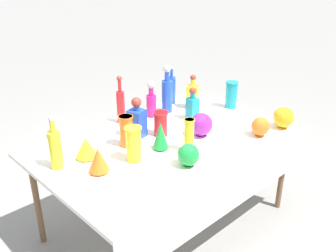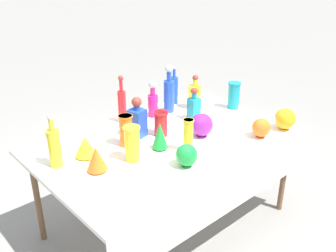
{
  "view_description": "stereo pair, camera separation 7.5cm",
  "coord_description": "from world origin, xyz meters",
  "px_view_note": "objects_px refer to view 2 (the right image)",
  "views": [
    {
      "loc": [
        -1.68,
        -1.76,
        1.97
      ],
      "look_at": [
        0.0,
        0.0,
        0.86
      ],
      "focal_mm": 40.0,
      "sensor_mm": 36.0,
      "label": 1
    },
    {
      "loc": [
        -1.63,
        -1.81,
        1.97
      ],
      "look_at": [
        0.0,
        0.0,
        0.86
      ],
      "focal_mm": 40.0,
      "sensor_mm": 36.0,
      "label": 2
    }
  ],
  "objects_px": {
    "tall_bottle_1": "(54,147)",
    "fluted_vase_2": "(160,136)",
    "tall_bottle_2": "(153,101)",
    "slender_vase_4": "(234,95)",
    "square_decanter_2": "(195,95)",
    "round_bowl_1": "(187,155)",
    "slender_vase_2": "(132,143)",
    "slender_vase_1": "(188,135)",
    "slender_vase_0": "(126,130)",
    "round_bowl_2": "(285,119)",
    "tall_bottle_0": "(174,89)",
    "tall_bottle_3": "(122,104)",
    "fluted_vase_0": "(85,146)",
    "fluted_vase_1": "(97,158)",
    "round_bowl_3": "(202,125)",
    "round_bowl_0": "(261,128)",
    "slender_vase_3": "(161,123)",
    "square_decanter_1": "(137,120)",
    "cardboard_box_behind_left": "(84,159)",
    "square_decanter_0": "(194,106)",
    "tall_bottle_4": "(169,92)"
  },
  "relations": [
    {
      "from": "square_decanter_0",
      "to": "fluted_vase_2",
      "type": "bearing_deg",
      "value": -159.46
    },
    {
      "from": "tall_bottle_0",
      "to": "fluted_vase_0",
      "type": "relative_size",
      "value": 2.33
    },
    {
      "from": "square_decanter_1",
      "to": "slender_vase_0",
      "type": "distance_m",
      "value": 0.16
    },
    {
      "from": "slender_vase_3",
      "to": "slender_vase_2",
      "type": "bearing_deg",
      "value": -157.24
    },
    {
      "from": "tall_bottle_0",
      "to": "round_bowl_0",
      "type": "relative_size",
      "value": 2.34
    },
    {
      "from": "tall_bottle_2",
      "to": "square_decanter_1",
      "type": "distance_m",
      "value": 0.39
    },
    {
      "from": "fluted_vase_1",
      "to": "slender_vase_0",
      "type": "bearing_deg",
      "value": 25.17
    },
    {
      "from": "tall_bottle_2",
      "to": "square_decanter_0",
      "type": "height_order",
      "value": "tall_bottle_2"
    },
    {
      "from": "fluted_vase_2",
      "to": "cardboard_box_behind_left",
      "type": "xyz_separation_m",
      "value": [
        0.07,
        1.24,
        -0.73
      ]
    },
    {
      "from": "tall_bottle_1",
      "to": "slender_vase_0",
      "type": "relative_size",
      "value": 1.56
    },
    {
      "from": "tall_bottle_0",
      "to": "round_bowl_3",
      "type": "relative_size",
      "value": 1.93
    },
    {
      "from": "tall_bottle_3",
      "to": "tall_bottle_4",
      "type": "bearing_deg",
      "value": -10.97
    },
    {
      "from": "square_decanter_1",
      "to": "slender_vase_1",
      "type": "relative_size",
      "value": 1.3
    },
    {
      "from": "tall_bottle_2",
      "to": "round_bowl_3",
      "type": "xyz_separation_m",
      "value": [
        0.02,
        -0.53,
        -0.04
      ]
    },
    {
      "from": "slender_vase_0",
      "to": "round_bowl_2",
      "type": "relative_size",
      "value": 1.35
    },
    {
      "from": "round_bowl_2",
      "to": "cardboard_box_behind_left",
      "type": "height_order",
      "value": "round_bowl_2"
    },
    {
      "from": "round_bowl_0",
      "to": "slender_vase_3",
      "type": "bearing_deg",
      "value": 135.31
    },
    {
      "from": "slender_vase_3",
      "to": "slender_vase_4",
      "type": "xyz_separation_m",
      "value": [
        0.82,
        -0.01,
        0.02
      ]
    },
    {
      "from": "tall_bottle_2",
      "to": "slender_vase_2",
      "type": "distance_m",
      "value": 0.74
    },
    {
      "from": "tall_bottle_3",
      "to": "square_decanter_1",
      "type": "xyz_separation_m",
      "value": [
        -0.07,
        -0.29,
        -0.02
      ]
    },
    {
      "from": "fluted_vase_2",
      "to": "round_bowl_3",
      "type": "relative_size",
      "value": 1.09
    },
    {
      "from": "fluted_vase_2",
      "to": "tall_bottle_4",
      "type": "bearing_deg",
      "value": 42.75
    },
    {
      "from": "round_bowl_3",
      "to": "square_decanter_2",
      "type": "bearing_deg",
      "value": 49.57
    },
    {
      "from": "slender_vase_4",
      "to": "round_bowl_0",
      "type": "relative_size",
      "value": 1.6
    },
    {
      "from": "tall_bottle_1",
      "to": "round_bowl_2",
      "type": "distance_m",
      "value": 1.68
    },
    {
      "from": "square_decanter_1",
      "to": "round_bowl_2",
      "type": "height_order",
      "value": "square_decanter_1"
    },
    {
      "from": "slender_vase_2",
      "to": "fluted_vase_0",
      "type": "height_order",
      "value": "slender_vase_2"
    },
    {
      "from": "tall_bottle_2",
      "to": "cardboard_box_behind_left",
      "type": "xyz_separation_m",
      "value": [
        -0.27,
        0.76,
        -0.76
      ]
    },
    {
      "from": "tall_bottle_4",
      "to": "square_decanter_2",
      "type": "distance_m",
      "value": 0.24
    },
    {
      "from": "fluted_vase_2",
      "to": "round_bowl_3",
      "type": "height_order",
      "value": "fluted_vase_2"
    },
    {
      "from": "tall_bottle_0",
      "to": "round_bowl_2",
      "type": "relative_size",
      "value": 2.04
    },
    {
      "from": "square_decanter_0",
      "to": "slender_vase_3",
      "type": "bearing_deg",
      "value": -173.96
    },
    {
      "from": "square_decanter_2",
      "to": "round_bowl_1",
      "type": "xyz_separation_m",
      "value": [
        -0.74,
        -0.66,
        -0.04
      ]
    },
    {
      "from": "slender_vase_2",
      "to": "round_bowl_1",
      "type": "distance_m",
      "value": 0.36
    },
    {
      "from": "slender_vase_1",
      "to": "round_bowl_1",
      "type": "xyz_separation_m",
      "value": [
        -0.15,
        -0.14,
        -0.05
      ]
    },
    {
      "from": "square_decanter_1",
      "to": "slender_vase_4",
      "type": "xyz_separation_m",
      "value": [
        0.96,
        -0.11,
        -0.01
      ]
    },
    {
      "from": "round_bowl_0",
      "to": "round_bowl_1",
      "type": "height_order",
      "value": "round_bowl_1"
    },
    {
      "from": "tall_bottle_1",
      "to": "fluted_vase_2",
      "type": "xyz_separation_m",
      "value": [
        0.64,
        -0.26,
        -0.04
      ]
    },
    {
      "from": "tall_bottle_1",
      "to": "square_decanter_1",
      "type": "distance_m",
      "value": 0.64
    },
    {
      "from": "slender_vase_1",
      "to": "round_bowl_0",
      "type": "relative_size",
      "value": 1.61
    },
    {
      "from": "fluted_vase_2",
      "to": "round_bowl_0",
      "type": "distance_m",
      "value": 0.75
    },
    {
      "from": "tall_bottle_3",
      "to": "fluted_vase_0",
      "type": "distance_m",
      "value": 0.6
    },
    {
      "from": "slender_vase_0",
      "to": "round_bowl_1",
      "type": "height_order",
      "value": "slender_vase_0"
    },
    {
      "from": "fluted_vase_1",
      "to": "round_bowl_3",
      "type": "relative_size",
      "value": 0.93
    },
    {
      "from": "slender_vase_3",
      "to": "fluted_vase_2",
      "type": "distance_m",
      "value": 0.22
    },
    {
      "from": "tall_bottle_1",
      "to": "square_decanter_0",
      "type": "height_order",
      "value": "tall_bottle_1"
    },
    {
      "from": "square_decanter_1",
      "to": "round_bowl_3",
      "type": "xyz_separation_m",
      "value": [
        0.35,
        -0.31,
        -0.04
      ]
    },
    {
      "from": "tall_bottle_2",
      "to": "slender_vase_4",
      "type": "relative_size",
      "value": 1.31
    },
    {
      "from": "tall_bottle_3",
      "to": "square_decanter_1",
      "type": "relative_size",
      "value": 1.26
    },
    {
      "from": "tall_bottle_4",
      "to": "slender_vase_4",
      "type": "xyz_separation_m",
      "value": [
        0.47,
        -0.32,
        -0.05
      ]
    }
  ]
}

